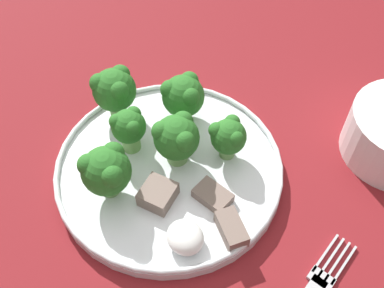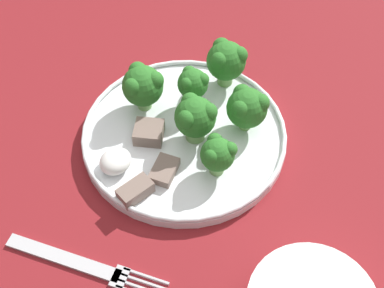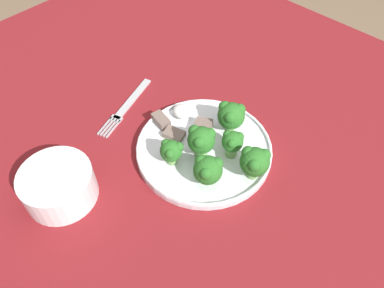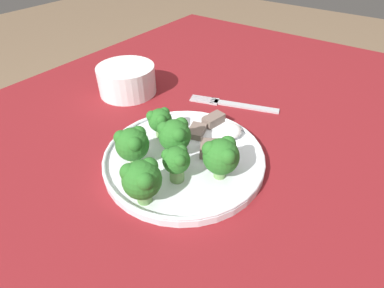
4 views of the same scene
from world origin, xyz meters
The scene contains 15 objects.
ground_plane centered at (0.00, 0.00, 0.00)m, with size 8.00×8.00×0.00m, color #7F664C.
table centered at (0.00, 0.00, 0.64)m, with size 1.35×1.05×0.72m.
dinner_plate centered at (-0.01, 0.04, 0.73)m, with size 0.25×0.25×0.02m.
fork centered at (0.19, 0.07, 0.72)m, with size 0.08×0.18×0.00m.
cream_bowl centered at (0.10, 0.28, 0.75)m, with size 0.12×0.12×0.06m.
broccoli_floret_near_rim_left centered at (-0.06, 0.02, 0.77)m, with size 0.04×0.04×0.06m.
broccoli_floret_center_left centered at (-0.07, 0.10, 0.77)m, with size 0.05×0.05×0.06m.
broccoli_floret_back_left centered at (-0.02, -0.02, 0.77)m, with size 0.05×0.05×0.06m.
broccoli_floret_front_left centered at (-0.02, 0.06, 0.77)m, with size 0.05×0.05×0.06m.
broccoli_floret_center_back centered at (0.01, 0.11, 0.76)m, with size 0.04×0.04×0.05m.
broccoli_floret_mid_cluster centered at (-0.11, 0.03, 0.77)m, with size 0.05×0.05×0.06m.
meat_slice_front_slice centered at (0.05, 0.06, 0.74)m, with size 0.04×0.04×0.01m.
meat_slice_middle_slice centered at (0.09, 0.06, 0.74)m, with size 0.04×0.03×0.02m.
meat_slice_rear_slice centered at (0.02, 0.01, 0.74)m, with size 0.05×0.05×0.02m.
sauce_dollop centered at (0.08, 0.01, 0.74)m, with size 0.04×0.04×0.02m.
Camera 3 is at (-0.30, 0.38, 1.27)m, focal length 35.00 mm.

